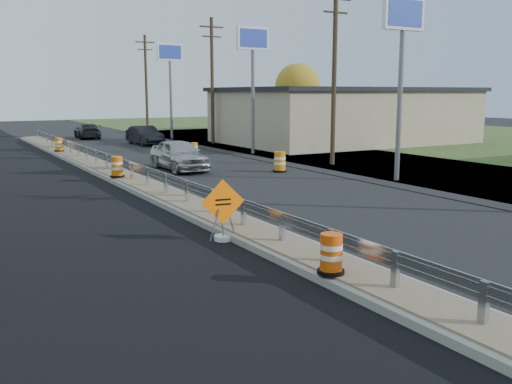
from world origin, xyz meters
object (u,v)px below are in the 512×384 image
barrel_shoulder_far (145,138)px  car_silver (179,155)px  barrel_median_far (59,145)px  car_dark_mid (145,135)px  car_dark_far (87,131)px  caution_sign (223,225)px  barrel_median_near (331,254)px  barrel_shoulder_mid (194,149)px  barrel_shoulder_near (280,162)px  barrel_median_mid (117,167)px

barrel_shoulder_far → car_silver: size_ratio=0.19×
barrel_median_far → car_silver: size_ratio=0.18×
barrel_median_far → car_dark_mid: car_dark_mid is taller
car_silver → car_dark_far: size_ratio=1.03×
caution_sign → car_dark_far: 36.84m
car_silver → car_dark_mid: size_ratio=1.05×
barrel_median_near → barrel_shoulder_mid: barrel_median_near is taller
barrel_shoulder_mid → barrel_shoulder_far: (-0.00, 9.35, 0.05)m
barrel_shoulder_mid → car_dark_far: 16.82m
car_silver → barrel_shoulder_far: bearing=77.2°
car_dark_mid → barrel_shoulder_near: bearing=-90.0°
barrel_median_mid → barrel_median_far: 12.80m
barrel_shoulder_mid → car_dark_mid: 8.47m
barrel_median_near → barrel_median_far: 28.29m
barrel_median_near → car_silver: size_ratio=0.18×
barrel_median_mid → car_dark_far: bearing=79.2°
barrel_median_mid → car_silver: car_silver is taller
car_dark_far → barrel_shoulder_near: bearing=101.9°
barrel_median_mid → barrel_shoulder_near: (7.94, -0.74, -0.18)m
barrel_shoulder_mid → car_dark_mid: bearing=92.2°
barrel_median_far → caution_sign: bearing=-91.2°
caution_sign → barrel_shoulder_mid: (7.90, 19.84, -0.04)m
barrel_shoulder_far → car_dark_far: (-2.63, 7.26, 0.22)m
barrel_median_far → barrel_shoulder_mid: 8.52m
barrel_median_near → barrel_shoulder_far: barrel_median_near is taller
barrel_median_near → barrel_median_far: size_ratio=0.99×
caution_sign → barrel_median_mid: caution_sign is taller
caution_sign → barrel_shoulder_mid: bearing=75.5°
barrel_median_near → car_dark_mid: (7.22, 32.51, 0.08)m
barrel_median_mid → barrel_shoulder_mid: size_ratio=1.16×
barrel_median_near → car_silver: 18.30m
barrel_shoulder_far → car_silver: (-3.54, -15.55, 0.36)m
car_dark_mid → barrel_shoulder_mid: bearing=-90.5°
caution_sign → car_silver: size_ratio=0.36×
barrel_median_far → barrel_shoulder_mid: bearing=-29.8°
caution_sign → barrel_shoulder_near: 13.48m
car_dark_far → barrel_shoulder_far: bearing=114.9°
barrel_shoulder_far → car_silver: car_silver is taller
barrel_median_near → barrel_shoulder_mid: bearing=72.6°
barrel_median_far → barrel_shoulder_far: 8.99m
barrel_shoulder_far → car_silver: bearing=-102.8°
caution_sign → car_dark_far: caution_sign is taller
barrel_median_near → car_dark_mid: 33.30m
car_dark_mid → barrel_shoulder_far: bearing=67.3°
barrel_median_near → barrel_shoulder_far: bearing=77.3°
caution_sign → barrel_median_mid: size_ratio=1.82×
barrel_median_far → car_dark_far: (4.76, 12.37, 0.01)m
caution_sign → car_dark_mid: size_ratio=0.38×
barrel_median_far → barrel_shoulder_mid: (7.39, -4.24, -0.26)m
barrel_median_far → car_silver: (3.85, -10.44, 0.14)m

